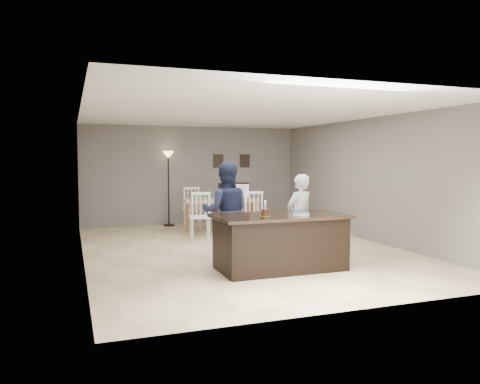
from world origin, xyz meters
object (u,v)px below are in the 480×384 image
object	(u,v)px
man	(226,212)
floor_lamp	(168,168)
plate_stack	(301,214)
tv_console	(236,212)
television	(235,192)
woman	(300,217)
dining_table	(221,205)
birthday_cake	(265,213)
kitchen_island	(280,242)

from	to	relation	value
man	floor_lamp	size ratio (longest dim) A/B	0.86
man	plate_stack	size ratio (longest dim) A/B	6.17
tv_console	plate_stack	distance (m)	5.85
television	woman	bearing A→B (deg)	83.65
tv_console	woman	size ratio (longest dim) A/B	0.78
woman	dining_table	bearing A→B (deg)	-101.74
man	television	bearing A→B (deg)	-92.93
birthday_cake	plate_stack	xyz separation A→B (m)	(0.60, -0.05, -0.04)
plate_stack	floor_lamp	world-z (taller)	floor_lamp
kitchen_island	floor_lamp	xyz separation A→B (m)	(-0.71, 5.59, 1.11)
kitchen_island	plate_stack	world-z (taller)	plate_stack
television	woman	world-z (taller)	woman
television	birthday_cake	size ratio (longest dim) A/B	3.74
birthday_cake	tv_console	bearing A→B (deg)	75.06
man	tv_console	bearing A→B (deg)	-93.22
man	birthday_cake	distance (m)	1.09
birthday_cake	floor_lamp	xyz separation A→B (m)	(-0.39, 5.71, 0.60)
dining_table	man	bearing A→B (deg)	-98.01
man	dining_table	bearing A→B (deg)	-87.64
television	man	size ratio (longest dim) A/B	0.52
kitchen_island	television	bearing A→B (deg)	77.99
birthday_cake	plate_stack	distance (m)	0.60
woman	dining_table	xyz separation A→B (m)	(-0.39, 3.43, -0.08)
woman	man	xyz separation A→B (m)	(-1.26, 0.37, 0.11)
tv_console	woman	world-z (taller)	woman
woman	dining_table	size ratio (longest dim) A/B	0.70
tv_console	woman	xyz separation A→B (m)	(-0.57, -5.02, 0.46)
television	birthday_cake	bearing A→B (deg)	75.23
plate_stack	floor_lamp	xyz separation A→B (m)	(-0.99, 5.77, 0.64)
floor_lamp	tv_console	bearing A→B (deg)	-0.60
kitchen_island	tv_console	size ratio (longest dim) A/B	1.79
tv_console	television	xyz separation A→B (m)	(0.00, 0.07, 0.56)
birthday_cake	floor_lamp	size ratio (longest dim) A/B	0.12
birthday_cake	dining_table	bearing A→B (deg)	82.21
floor_lamp	television	bearing A→B (deg)	1.50
tv_console	man	world-z (taller)	man
tv_console	dining_table	bearing A→B (deg)	-121.03
birthday_cake	woman	bearing A→B (deg)	35.24
television	floor_lamp	xyz separation A→B (m)	(-1.91, -0.05, 0.70)
kitchen_island	man	distance (m)	1.19
plate_stack	dining_table	bearing A→B (deg)	90.49
dining_table	floor_lamp	xyz separation A→B (m)	(-0.95, 1.61, 0.88)
floor_lamp	birthday_cake	bearing A→B (deg)	-86.09
dining_table	floor_lamp	size ratio (longest dim) A/B	1.09
tv_console	dining_table	world-z (taller)	dining_table
dining_table	plate_stack	bearing A→B (deg)	-81.62
woman	floor_lamp	size ratio (longest dim) A/B	0.76
birthday_cake	dining_table	world-z (taller)	birthday_cake
woman	television	bearing A→B (deg)	-114.61
woman	birthday_cake	world-z (taller)	woman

